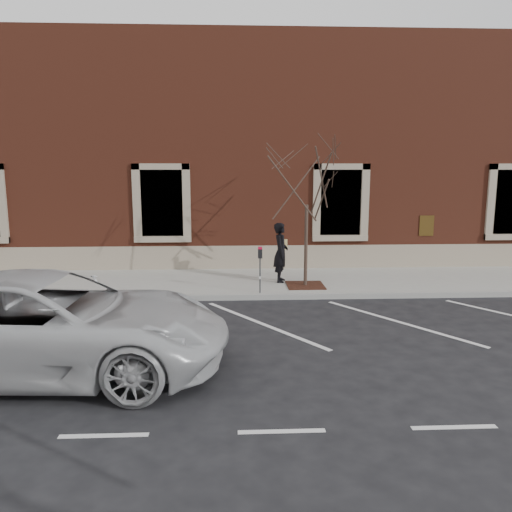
{
  "coord_description": "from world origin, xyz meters",
  "views": [
    {
      "loc": [
        -0.64,
        -13.26,
        3.54
      ],
      "look_at": [
        0.0,
        0.6,
        1.1
      ],
      "focal_mm": 35.0,
      "sensor_mm": 36.0,
      "label": 1
    }
  ],
  "objects_px": {
    "parking_meter": "(260,261)",
    "white_truck": "(47,324)",
    "sapling": "(307,182)",
    "man": "(281,252)"
  },
  "relations": [
    {
      "from": "parking_meter",
      "to": "sapling",
      "type": "bearing_deg",
      "value": 29.03
    },
    {
      "from": "parking_meter",
      "to": "white_truck",
      "type": "bearing_deg",
      "value": -129.76
    },
    {
      "from": "parking_meter",
      "to": "white_truck",
      "type": "distance_m",
      "value": 6.32
    },
    {
      "from": "sapling",
      "to": "white_truck",
      "type": "distance_m",
      "value": 8.14
    },
    {
      "from": "sapling",
      "to": "white_truck",
      "type": "relative_size",
      "value": 0.68
    },
    {
      "from": "man",
      "to": "parking_meter",
      "type": "height_order",
      "value": "man"
    },
    {
      "from": "man",
      "to": "white_truck",
      "type": "bearing_deg",
      "value": 151.61
    },
    {
      "from": "man",
      "to": "white_truck",
      "type": "height_order",
      "value": "man"
    },
    {
      "from": "man",
      "to": "white_truck",
      "type": "relative_size",
      "value": 0.28
    },
    {
      "from": "man",
      "to": "sapling",
      "type": "bearing_deg",
      "value": -122.71
    }
  ]
}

